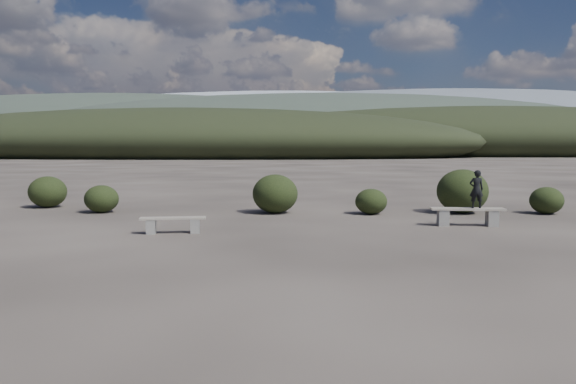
{
  "coord_description": "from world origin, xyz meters",
  "views": [
    {
      "loc": [
        0.4,
        -9.62,
        2.21
      ],
      "look_at": [
        -0.28,
        3.5,
        1.1
      ],
      "focal_mm": 35.0,
      "sensor_mm": 36.0,
      "label": 1
    }
  ],
  "objects": [
    {
      "name": "ground",
      "position": [
        0.0,
        0.0,
        0.0
      ],
      "size": [
        1200.0,
        1200.0,
        0.0
      ],
      "primitive_type": "plane",
      "color": "#2C2622",
      "rests_on": "ground"
    },
    {
      "name": "bench_left",
      "position": [
        -3.18,
        4.09,
        0.25
      ],
      "size": [
        1.66,
        0.63,
        0.41
      ],
      "rotation": [
        0.0,
        0.0,
        0.18
      ],
      "color": "slate",
      "rests_on": "ground"
    },
    {
      "name": "bench_right",
      "position": [
        4.5,
        5.78,
        0.3
      ],
      "size": [
        1.97,
        0.45,
        0.49
      ],
      "rotation": [
        0.0,
        0.0,
        -0.02
      ],
      "color": "slate",
      "rests_on": "ground"
    },
    {
      "name": "seated_person",
      "position": [
        4.73,
        5.78,
        1.01
      ],
      "size": [
        0.38,
        0.25,
        1.04
      ],
      "primitive_type": "imported",
      "rotation": [
        0.0,
        0.0,
        3.12
      ],
      "color": "black",
      "rests_on": "bench_right"
    },
    {
      "name": "shrub_a",
      "position": [
        -6.62,
        8.24,
        0.45
      ],
      "size": [
        1.1,
        1.1,
        0.9
      ],
      "primitive_type": "ellipsoid",
      "color": "black",
      "rests_on": "ground"
    },
    {
      "name": "shrub_b",
      "position": [
        -0.95,
        8.38,
        0.63
      ],
      "size": [
        1.47,
        1.47,
        1.26
      ],
      "primitive_type": "ellipsoid",
      "color": "black",
      "rests_on": "ground"
    },
    {
      "name": "shrub_c",
      "position": [
        2.13,
        8.26,
        0.41
      ],
      "size": [
        1.02,
        1.02,
        0.81
      ],
      "primitive_type": "ellipsoid",
      "color": "black",
      "rests_on": "ground"
    },
    {
      "name": "shrub_d",
      "position": [
        5.1,
        8.69,
        0.71
      ],
      "size": [
        1.63,
        1.63,
        1.42
      ],
      "primitive_type": "ellipsoid",
      "color": "black",
      "rests_on": "ground"
    },
    {
      "name": "shrub_e",
      "position": [
        7.74,
        8.62,
        0.43
      ],
      "size": [
        1.04,
        1.04,
        0.87
      ],
      "primitive_type": "ellipsoid",
      "color": "black",
      "rests_on": "ground"
    },
    {
      "name": "shrub_f",
      "position": [
        -9.09,
        9.63,
        0.55
      ],
      "size": [
        1.3,
        1.3,
        1.1
      ],
      "primitive_type": "ellipsoid",
      "color": "black",
      "rests_on": "ground"
    },
    {
      "name": "mountain_ridges",
      "position": [
        -7.48,
        339.06,
        10.84
      ],
      "size": [
        500.0,
        400.0,
        56.0
      ],
      "color": "black",
      "rests_on": "ground"
    }
  ]
}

